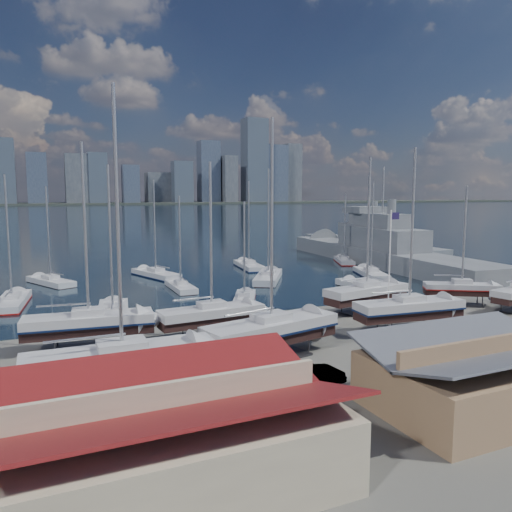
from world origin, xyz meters
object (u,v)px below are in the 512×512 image
naval_ship_west (367,244)px  naval_ship_east (381,255)px  flagpole (390,261)px  sailboat_cradle_0 (89,323)px  car_a (245,405)px

naval_ship_west → naval_ship_east: bearing=150.3°
naval_ship_east → flagpole: 42.41m
naval_ship_west → flagpole: 62.44m
sailboat_cradle_0 → naval_ship_west: bearing=44.0°
sailboat_cradle_0 → naval_ship_east: size_ratio=0.31×
sailboat_cradle_0 → naval_ship_west: 77.46m
sailboat_cradle_0 → car_a: bearing=-61.3°
naval_ship_east → car_a: size_ratio=13.24×
naval_ship_east → naval_ship_west: size_ratio=1.27×
naval_ship_east → car_a: 64.11m
flagpole → naval_ship_west: bearing=55.1°
flagpole → car_a: bearing=-148.6°
car_a → flagpole: size_ratio=0.37×
naval_ship_east → car_a: naval_ship_east is taller
car_a → naval_ship_east: bearing=28.5°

